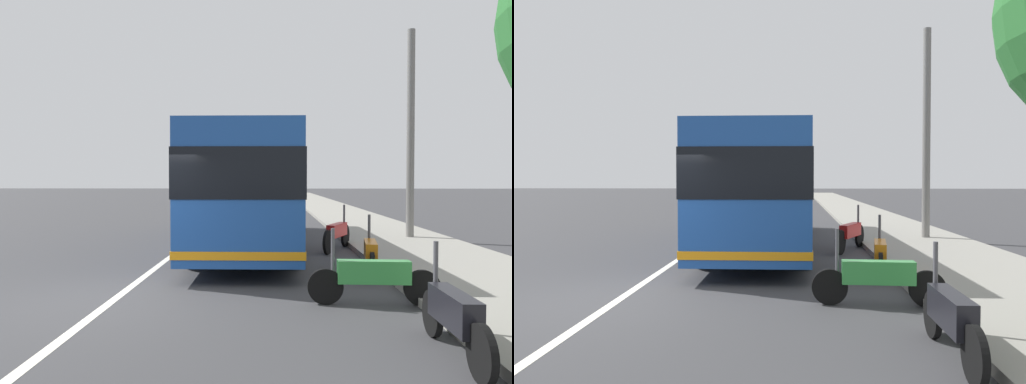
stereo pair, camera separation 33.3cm
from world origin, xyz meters
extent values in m
plane|color=#38383A|center=(0.00, 0.00, 0.00)|extent=(220.00, 220.00, 0.00)
cube|color=gray|center=(10.00, -6.80, 0.07)|extent=(110.00, 3.60, 0.14)
cube|color=silver|center=(10.00, 0.00, 0.00)|extent=(110.00, 0.16, 0.01)
cube|color=#1E4C9E|center=(6.88, -2.00, 1.79)|extent=(11.72, 2.59, 2.88)
cube|color=black|center=(6.88, -2.00, 2.16)|extent=(11.77, 2.63, 0.99)
cube|color=orange|center=(6.88, -2.00, 0.60)|extent=(11.76, 2.62, 0.16)
cylinder|color=black|center=(10.62, -0.82, 0.50)|extent=(1.00, 0.31, 1.00)
cylinder|color=black|center=(10.63, -3.15, 0.50)|extent=(1.00, 0.31, 1.00)
cylinder|color=black|center=(3.12, -0.85, 0.50)|extent=(1.00, 0.31, 1.00)
cylinder|color=black|center=(3.13, -3.18, 0.50)|extent=(1.00, 0.31, 1.00)
cylinder|color=black|center=(-1.65, -4.74, 0.30)|extent=(0.60, 0.08, 0.60)
cylinder|color=black|center=(-3.09, -4.74, 0.30)|extent=(0.60, 0.08, 0.60)
cube|color=black|center=(-2.37, -4.74, 0.55)|extent=(1.08, 0.24, 0.39)
cylinder|color=#4C4C51|center=(-1.76, -4.74, 0.90)|extent=(0.06, 0.06, 0.70)
cylinder|color=black|center=(-0.11, -3.53, 0.29)|extent=(0.10, 0.59, 0.58)
cylinder|color=black|center=(-0.17, -5.07, 0.29)|extent=(0.10, 0.59, 0.58)
cube|color=#338C3F|center=(-0.14, -4.30, 0.54)|extent=(0.28, 1.16, 0.37)
cylinder|color=#4C4C51|center=(-0.12, -3.65, 0.89)|extent=(0.06, 0.06, 0.70)
cylinder|color=black|center=(3.02, -4.88, 0.30)|extent=(0.61, 0.17, 0.60)
cylinder|color=black|center=(1.59, -4.65, 0.30)|extent=(0.61, 0.17, 0.60)
cube|color=orange|center=(2.31, -4.76, 0.55)|extent=(1.11, 0.41, 0.35)
cylinder|color=#4C4C51|center=(2.92, -4.86, 0.90)|extent=(0.06, 0.06, 0.70)
cylinder|color=black|center=(6.69, -4.92, 0.34)|extent=(0.64, 0.35, 0.67)
cylinder|color=black|center=(5.14, -4.20, 0.34)|extent=(0.64, 0.35, 0.67)
cube|color=red|center=(5.91, -4.56, 0.59)|extent=(1.26, 0.75, 0.37)
cylinder|color=#4C4C51|center=(6.57, -4.86, 0.94)|extent=(0.06, 0.06, 0.70)
cube|color=gray|center=(31.92, 2.21, 0.58)|extent=(4.06, 1.73, 0.81)
cube|color=black|center=(32.11, 2.21, 1.22)|extent=(1.95, 1.59, 0.47)
cylinder|color=black|center=(30.58, 1.44, 0.32)|extent=(0.64, 0.22, 0.64)
cylinder|color=black|center=(30.58, 3.00, 0.32)|extent=(0.64, 0.22, 0.64)
cylinder|color=black|center=(33.26, 1.43, 0.32)|extent=(0.64, 0.22, 0.64)
cylinder|color=black|center=(33.26, 2.99, 0.32)|extent=(0.64, 0.22, 0.64)
cube|color=silver|center=(33.66, -1.83, 0.54)|extent=(4.32, 1.98, 0.72)
cube|color=black|center=(33.73, -1.83, 1.14)|extent=(2.20, 1.72, 0.47)
cylinder|color=black|center=(35.10, -1.12, 0.32)|extent=(0.65, 0.26, 0.64)
cylinder|color=black|center=(35.01, -2.70, 0.32)|extent=(0.65, 0.26, 0.64)
cylinder|color=black|center=(32.32, -0.96, 0.32)|extent=(0.65, 0.26, 0.64)
cylinder|color=black|center=(32.22, -2.53, 0.32)|extent=(0.65, 0.26, 0.64)
cube|color=navy|center=(39.95, 2.65, 0.57)|extent=(4.49, 2.06, 0.78)
cube|color=black|center=(40.22, 2.63, 1.24)|extent=(2.29, 1.78, 0.56)
cylinder|color=black|center=(38.45, 1.91, 0.32)|extent=(0.65, 0.26, 0.64)
cylinder|color=black|center=(38.55, 3.55, 0.32)|extent=(0.65, 0.26, 0.64)
cylinder|color=black|center=(41.35, 1.75, 0.32)|extent=(0.65, 0.26, 0.64)
cylinder|color=black|center=(41.44, 3.39, 0.32)|extent=(0.65, 0.26, 0.64)
cube|color=navy|center=(43.78, -1.55, 0.55)|extent=(4.06, 2.01, 0.75)
cube|color=black|center=(43.68, -1.55, 1.19)|extent=(2.00, 1.79, 0.51)
cylinder|color=black|center=(45.12, -0.75, 0.32)|extent=(0.65, 0.24, 0.64)
cylinder|color=black|center=(45.06, -2.46, 0.32)|extent=(0.65, 0.24, 0.64)
cylinder|color=black|center=(42.49, -0.65, 0.32)|extent=(0.65, 0.24, 0.64)
cylinder|color=black|center=(42.43, -2.36, 0.32)|extent=(0.65, 0.24, 0.64)
cylinder|color=slate|center=(8.12, -7.28, 3.50)|extent=(0.25, 0.25, 7.00)
camera|label=1|loc=(-7.82, -2.65, 2.02)|focal=33.39mm
camera|label=2|loc=(-7.81, -2.98, 2.02)|focal=33.39mm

